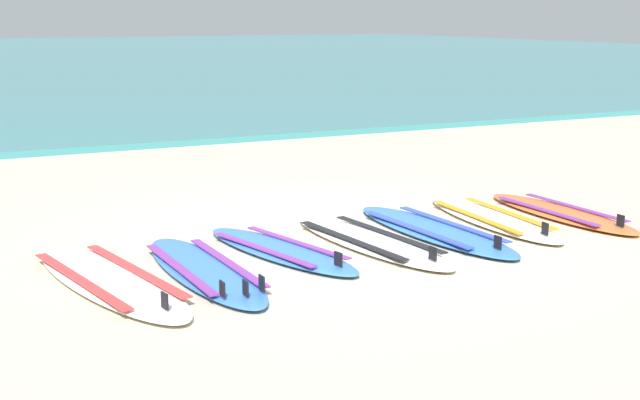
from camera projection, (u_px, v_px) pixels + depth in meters
ground_plane at (323, 236)px, 8.06m from camera, size 80.00×80.00×0.00m
surfboard_0 at (108, 279)px, 6.62m from camera, size 0.99×2.50×0.18m
surfboard_1 at (204, 270)px, 6.87m from camera, size 0.56×2.17×0.18m
surfboard_2 at (280, 250)px, 7.44m from camera, size 0.90×2.02×0.18m
surfboard_3 at (370, 241)px, 7.74m from camera, size 0.76×2.26×0.18m
surfboard_4 at (434, 230)px, 8.12m from camera, size 0.66×2.31×0.18m
surfboard_5 at (492, 219)px, 8.58m from camera, size 0.70×2.17×0.18m
surfboard_6 at (560, 213)px, 8.83m from camera, size 0.53×2.07×0.18m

